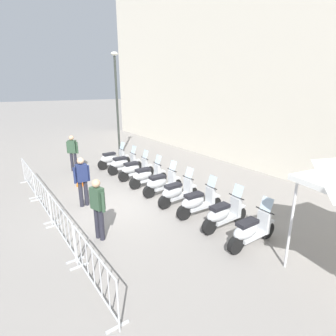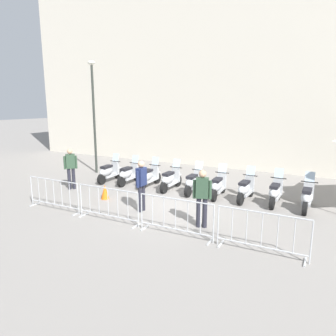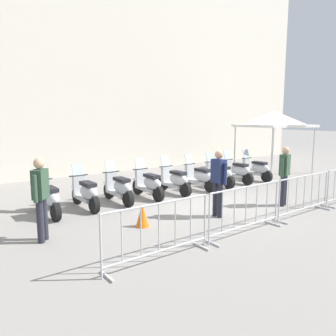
# 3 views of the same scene
# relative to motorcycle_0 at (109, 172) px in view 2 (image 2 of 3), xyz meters

# --- Properties ---
(ground_plane) EXTENTS (120.00, 120.00, 0.00)m
(ground_plane) POSITION_rel_motorcycle_0_xyz_m (4.44, -0.88, -0.45)
(ground_plane) COLOR gray
(building_facade) EXTENTS (27.96, 7.51, 14.57)m
(building_facade) POSITION_rel_motorcycle_0_xyz_m (2.92, 7.27, 6.83)
(building_facade) COLOR beige
(building_facade) RESTS_ON ground
(motorcycle_0) EXTENTS (0.67, 1.71, 1.24)m
(motorcycle_0) POSITION_rel_motorcycle_0_xyz_m (0.00, 0.00, 0.00)
(motorcycle_0) COLOR black
(motorcycle_0) RESTS_ON ground
(motorcycle_1) EXTENTS (0.66, 1.72, 1.24)m
(motorcycle_1) POSITION_rel_motorcycle_0_xyz_m (1.02, 0.25, 0.00)
(motorcycle_1) COLOR black
(motorcycle_1) RESTS_ON ground
(motorcycle_2) EXTENTS (0.66, 1.72, 1.24)m
(motorcycle_2) POSITION_rel_motorcycle_0_xyz_m (2.05, 0.47, 0.00)
(motorcycle_2) COLOR black
(motorcycle_2) RESTS_ON ground
(motorcycle_3) EXTENTS (0.64, 1.72, 1.24)m
(motorcycle_3) POSITION_rel_motorcycle_0_xyz_m (3.09, 0.63, 0.00)
(motorcycle_3) COLOR black
(motorcycle_3) RESTS_ON ground
(motorcycle_4) EXTENTS (0.67, 1.72, 1.24)m
(motorcycle_4) POSITION_rel_motorcycle_0_xyz_m (4.13, 0.82, 0.00)
(motorcycle_4) COLOR black
(motorcycle_4) RESTS_ON ground
(motorcycle_5) EXTENTS (0.71, 1.71, 1.24)m
(motorcycle_5) POSITION_rel_motorcycle_0_xyz_m (5.17, 0.96, 0.00)
(motorcycle_5) COLOR black
(motorcycle_5) RESTS_ON ground
(motorcycle_6) EXTENTS (0.60, 1.72, 1.24)m
(motorcycle_6) POSITION_rel_motorcycle_0_xyz_m (6.19, 1.19, 0.00)
(motorcycle_6) COLOR black
(motorcycle_6) RESTS_ON ground
(motorcycle_7) EXTENTS (0.66, 1.72, 1.24)m
(motorcycle_7) POSITION_rel_motorcycle_0_xyz_m (7.22, 1.43, 0.00)
(motorcycle_7) COLOR black
(motorcycle_7) RESTS_ON ground
(motorcycle_8) EXTENTS (0.65, 1.72, 1.24)m
(motorcycle_8) POSITION_rel_motorcycle_0_xyz_m (8.27, 1.53, 0.00)
(motorcycle_8) COLOR black
(motorcycle_8) RESTS_ON ground
(barrier_segment_0) EXTENTS (2.19, 0.81, 1.07)m
(barrier_segment_0) POSITION_rel_motorcycle_0_xyz_m (1.44, -3.73, 0.07)
(barrier_segment_0) COLOR #B2B5B7
(barrier_segment_0) RESTS_ON ground
(barrier_segment_1) EXTENTS (2.19, 0.81, 1.07)m
(barrier_segment_1) POSITION_rel_motorcycle_0_xyz_m (3.72, -3.31, 0.07)
(barrier_segment_1) COLOR #B2B5B7
(barrier_segment_1) RESTS_ON ground
(barrier_segment_2) EXTENTS (2.19, 0.81, 1.07)m
(barrier_segment_2) POSITION_rel_motorcycle_0_xyz_m (6.00, -2.88, 0.07)
(barrier_segment_2) COLOR #B2B5B7
(barrier_segment_2) RESTS_ON ground
(barrier_segment_3) EXTENTS (2.19, 0.81, 1.07)m
(barrier_segment_3) POSITION_rel_motorcycle_0_xyz_m (8.27, -2.45, 0.07)
(barrier_segment_3) COLOR #B2B5B7
(barrier_segment_3) RESTS_ON ground
(street_lamp) EXTENTS (0.36, 0.36, 5.60)m
(street_lamp) POSITION_rel_motorcycle_0_xyz_m (-2.00, 0.90, 2.94)
(street_lamp) COLOR #2D332D
(street_lamp) RESTS_ON ground
(officer_near_row_end) EXTENTS (0.50, 0.36, 1.73)m
(officer_near_row_end) POSITION_rel_motorcycle_0_xyz_m (6.25, -1.93, 0.53)
(officer_near_row_end) COLOR #23232D
(officer_near_row_end) RESTS_ON ground
(officer_mid_plaza) EXTENTS (0.28, 0.54, 1.73)m
(officer_mid_plaza) POSITION_rel_motorcycle_0_xyz_m (3.91, -1.99, 0.53)
(officer_mid_plaza) COLOR #23232D
(officer_mid_plaza) RESTS_ON ground
(officer_by_barriers) EXTENTS (0.37, 0.49, 1.73)m
(officer_by_barriers) POSITION_rel_motorcycle_0_xyz_m (-0.30, -1.81, 0.53)
(officer_by_barriers) COLOR #23232D
(officer_by_barriers) RESTS_ON ground
(traffic_cone) EXTENTS (0.32, 0.32, 0.55)m
(traffic_cone) POSITION_rel_motorcycle_0_xyz_m (1.88, -1.86, -0.18)
(traffic_cone) COLOR orange
(traffic_cone) RESTS_ON ground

